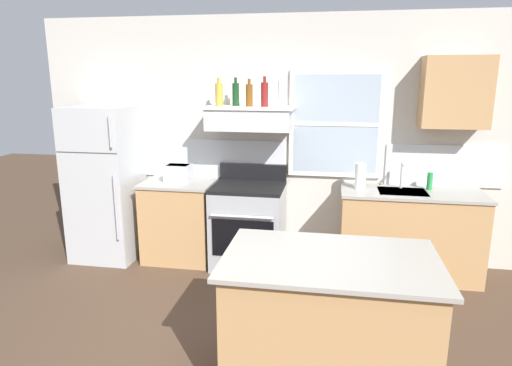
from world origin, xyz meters
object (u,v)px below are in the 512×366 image
Objects in this scene: toaster at (178,173)px; paper_towel_roll at (360,176)px; bottle_red_label_wine at (265,94)px; bottle_champagne_gold_foil at (219,94)px; bottle_amber_wine at (249,95)px; dish_soap_bottle at (430,181)px; kitchen_island at (328,320)px; refrigerator at (106,183)px; stove_range at (249,225)px; bottle_clear_tall at (281,93)px; bottle_dark_green_wine at (236,94)px.

paper_towel_roll reaches higher than toaster.
bottle_champagne_gold_foil is at bearing 178.70° from bottle_red_label_wine.
bottle_red_label_wine is at bearing 178.95° from paper_towel_roll.
bottle_amber_wine is 1.05× the size of paper_towel_roll.
dish_soap_bottle is 0.13× the size of kitchen_island.
bottle_red_label_wine is at bearing 0.86° from toaster.
bottle_champagne_gold_foil is 0.21× the size of kitchen_island.
refrigerator reaches higher than paper_towel_roll.
paper_towel_roll is at bearing 81.66° from kitchen_island.
stove_range is (0.80, -0.04, -0.54)m from toaster.
refrigerator is 9.63× the size of dish_soap_bottle.
bottle_clear_tall is 1.81× the size of dish_soap_bottle.
kitchen_island is at bearing -68.80° from bottle_red_label_wine.
dish_soap_bottle is at bearing 4.18° from stove_range.
paper_towel_roll is at bearing -0.11° from toaster.
bottle_dark_green_wine reaches higher than toaster.
dish_soap_bottle is (1.72, 0.08, -0.87)m from bottle_red_label_wine.
toaster is 1.08m from bottle_dark_green_wine.
paper_towel_roll is (0.84, -0.02, -0.84)m from bottle_clear_tall.
refrigerator is 1.24× the size of kitchen_island.
bottle_clear_tall is 1.19m from paper_towel_roll.
toaster is 0.96× the size of bottle_red_label_wine.
bottle_red_label_wine is 1.93m from dish_soap_bottle.
bottle_dark_green_wine reaches higher than paper_towel_roll.
bottle_amber_wine is at bearing 91.37° from stove_range.
refrigerator reaches higher than stove_range.
bottle_amber_wine is at bearing 177.90° from paper_towel_roll.
bottle_champagne_gold_foil is at bearing -178.17° from dish_soap_bottle.
kitchen_island is (-0.98, -1.98, -0.54)m from dish_soap_bottle.
refrigerator reaches higher than toaster.
bottle_red_label_wine is at bearing 111.20° from kitchen_island.
refrigerator is 6.13× the size of bottle_amber_wine.
toaster is 0.91× the size of bottle_clear_tall.
bottle_champagne_gold_foil is 1.09× the size of paper_towel_roll.
bottle_amber_wine is 0.87× the size of bottle_clear_tall.
bottle_dark_green_wine is 2.22m from dish_soap_bottle.
stove_range is at bearing -178.18° from paper_towel_roll.
kitchen_island is (-0.27, -1.88, -0.59)m from paper_towel_roll.
bottle_clear_tall is (1.13, 0.02, 0.87)m from toaster.
bottle_dark_green_wine is 0.21× the size of kitchen_island.
paper_towel_roll is (2.82, 0.06, 0.18)m from refrigerator.
bottle_dark_green_wine is at bearing 176.02° from paper_towel_roll.
kitchen_island is (1.70, -1.88, -0.55)m from toaster.
bottle_clear_tall reaches higher than stove_range.
refrigerator is 2.08m from bottle_red_label_wine.
bottle_amber_wine is (0.16, -0.05, -0.01)m from bottle_dark_green_wine.
bottle_champagne_gold_foil is 0.99× the size of bottle_dark_green_wine.
bottle_amber_wine is (0.80, 0.04, 0.86)m from toaster.
toaster is 1.05× the size of bottle_amber_wine.
bottle_champagne_gold_foil is (1.33, 0.09, 1.00)m from refrigerator.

